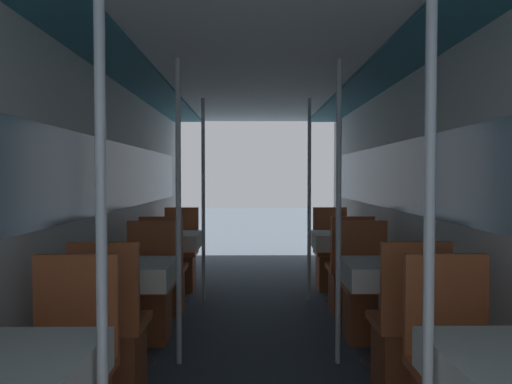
{
  "coord_description": "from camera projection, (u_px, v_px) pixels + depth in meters",
  "views": [
    {
      "loc": [
        -0.05,
        -0.93,
        1.34
      ],
      "look_at": [
        -0.02,
        2.54,
        1.23
      ],
      "focal_mm": 35.0,
      "sensor_mm": 36.0,
      "label": 1
    }
  ],
  "objects": [
    {
      "name": "support_pole_right_2",
      "position": [
        309.0,
        200.0,
        5.35
      ],
      "size": [
        0.04,
        0.04,
        2.17
      ],
      "color": "silver",
      "rests_on": "ground_plane"
    },
    {
      "name": "dining_table_left_1",
      "position": [
        132.0,
        278.0,
        3.54
      ],
      "size": [
        0.58,
        0.58,
        0.73
      ],
      "color": "#4C4C51",
      "rests_on": "ground_plane"
    },
    {
      "name": "dining_table_right_2",
      "position": [
        340.0,
        243.0,
        5.36
      ],
      "size": [
        0.58,
        0.58,
        0.73
      ],
      "color": "#4C4C51",
      "rests_on": "ground_plane"
    },
    {
      "name": "support_pole_left_0",
      "position": [
        101.0,
        250.0,
        1.72
      ],
      "size": [
        0.04,
        0.04,
        2.17
      ],
      "color": "silver",
      "rests_on": "ground_plane"
    },
    {
      "name": "ceiling_panel",
      "position": [
        258.0,
        57.0,
        3.66
      ],
      "size": [
        2.54,
        8.31,
        0.07
      ],
      "color": "silver",
      "rests_on": "wall_left"
    },
    {
      "name": "chair_left_near_1",
      "position": [
        112.0,
        347.0,
        3.03
      ],
      "size": [
        0.41,
        0.41,
        0.96
      ],
      "color": "brown",
      "rests_on": "ground_plane"
    },
    {
      "name": "wall_right",
      "position": [
        429.0,
        206.0,
        3.7
      ],
      "size": [
        0.05,
        8.31,
        2.17
      ],
      "color": "silver",
      "rests_on": "ground_plane"
    },
    {
      "name": "chair_right_far_1",
      "position": [
        367.0,
        303.0,
        4.09
      ],
      "size": [
        0.41,
        0.41,
        0.96
      ],
      "rotation": [
        0.0,
        0.0,
        3.14
      ],
      "color": "brown",
      "rests_on": "ground_plane"
    },
    {
      "name": "chair_left_far_2",
      "position": [
        180.0,
        264.0,
        5.88
      ],
      "size": [
        0.41,
        0.41,
        0.96
      ],
      "rotation": [
        0.0,
        0.0,
        3.14
      ],
      "color": "brown",
      "rests_on": "ground_plane"
    },
    {
      "name": "dining_table_right_1",
      "position": [
        384.0,
        277.0,
        3.56
      ],
      "size": [
        0.58,
        0.58,
        0.73
      ],
      "color": "#4C4C51",
      "rests_on": "ground_plane"
    },
    {
      "name": "chair_right_near_1",
      "position": [
        407.0,
        346.0,
        3.04
      ],
      "size": [
        0.41,
        0.41,
        0.96
      ],
      "color": "brown",
      "rests_on": "ground_plane"
    },
    {
      "name": "support_pole_left_2",
      "position": [
        203.0,
        200.0,
        5.34
      ],
      "size": [
        0.04,
        0.04,
        2.17
      ],
      "color": "silver",
      "rests_on": "ground_plane"
    },
    {
      "name": "chair_left_near_2",
      "position": [
        164.0,
        283.0,
        4.84
      ],
      "size": [
        0.41,
        0.41,
        0.96
      ],
      "color": "brown",
      "rests_on": "ground_plane"
    },
    {
      "name": "dining_table_left_0",
      "position": [
        8.0,
        383.0,
        1.73
      ],
      "size": [
        0.58,
        0.58,
        0.73
      ],
      "color": "#4C4C51",
      "rests_on": "ground_plane"
    },
    {
      "name": "support_pole_right_0",
      "position": [
        429.0,
        249.0,
        1.73
      ],
      "size": [
        0.04,
        0.04,
        2.17
      ],
      "color": "silver",
      "rests_on": "ground_plane"
    },
    {
      "name": "dining_table_left_2",
      "position": [
        173.0,
        243.0,
        5.35
      ],
      "size": [
        0.58,
        0.58,
        0.73
      ],
      "color": "#4C4C51",
      "rests_on": "ground_plane"
    },
    {
      "name": "chair_left_far_1",
      "position": [
        148.0,
        303.0,
        4.08
      ],
      "size": [
        0.41,
        0.41,
        0.96
      ],
      "rotation": [
        0.0,
        0.0,
        3.14
      ],
      "color": "brown",
      "rests_on": "ground_plane"
    },
    {
      "name": "chair_right_near_2",
      "position": [
        349.0,
        283.0,
        4.85
      ],
      "size": [
        0.41,
        0.41,
        0.96
      ],
      "color": "brown",
      "rests_on": "ground_plane"
    },
    {
      "name": "support_pole_left_1",
      "position": [
        178.0,
        212.0,
        3.53
      ],
      "size": [
        0.04,
        0.04,
        2.17
      ],
      "color": "silver",
      "rests_on": "ground_plane"
    },
    {
      "name": "support_pole_right_1",
      "position": [
        339.0,
        212.0,
        3.54
      ],
      "size": [
        0.04,
        0.04,
        2.17
      ],
      "color": "silver",
      "rests_on": "ground_plane"
    },
    {
      "name": "chair_right_far_2",
      "position": [
        332.0,
        264.0,
        5.9
      ],
      "size": [
        0.41,
        0.41,
        0.96
      ],
      "rotation": [
        0.0,
        0.0,
        3.14
      ],
      "color": "brown",
      "rests_on": "ground_plane"
    },
    {
      "name": "wall_left",
      "position": [
        87.0,
        206.0,
        3.68
      ],
      "size": [
        0.05,
        8.31,
        2.17
      ],
      "color": "silver",
      "rests_on": "ground_plane"
    }
  ]
}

